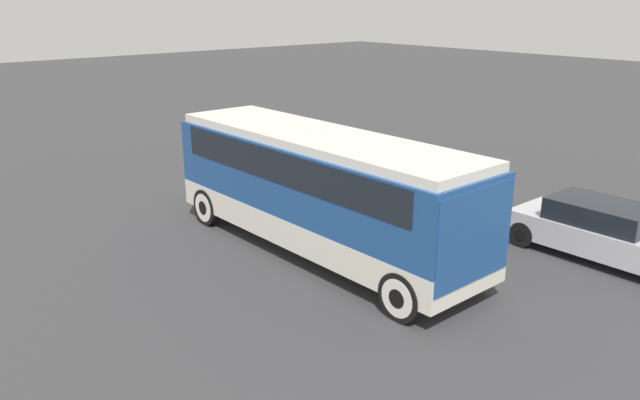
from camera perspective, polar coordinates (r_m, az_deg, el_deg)
The scene contains 4 objects.
ground_plane at distance 16.77m, azimuth 0.00°, elevation -4.69°, with size 120.00×120.00×0.00m, color #38383A.
tour_bus at distance 16.05m, azimuth 0.22°, elevation 1.58°, with size 9.68×2.67×3.21m.
parked_car_near at distance 17.59m, azimuth 24.53°, elevation -2.65°, with size 4.72×1.84×1.52m.
parked_car_mid at distance 23.37m, azimuth 4.07°, elevation 3.63°, with size 4.50×1.89×1.36m.
Camera 1 is at (11.70, -10.11, 6.47)m, focal length 35.00 mm.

